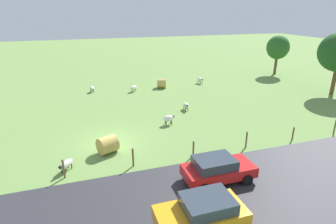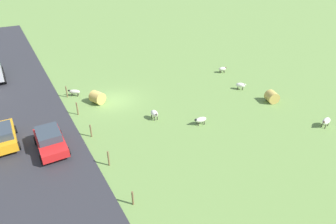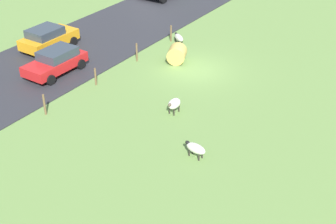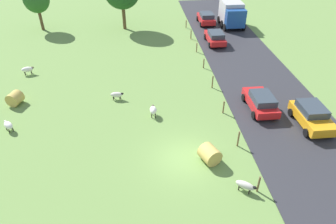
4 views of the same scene
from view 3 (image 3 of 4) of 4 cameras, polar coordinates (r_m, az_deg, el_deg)
ground_plane at (r=30.69m, az=3.34°, el=5.05°), size 160.00×160.00×0.00m
road_strip at (r=35.49m, az=-9.04°, el=8.48°), size 8.00×80.00×0.06m
sheep_1 at (r=25.66m, az=0.75°, el=0.99°), size 0.55×1.02×0.85m
sheep_2 at (r=22.33m, az=3.35°, el=-4.41°), size 1.19×0.59×0.72m
sheep_5 at (r=34.48m, az=1.31°, el=8.97°), size 1.21×1.04×0.70m
hay_bale_0 at (r=31.52m, az=1.08°, el=7.03°), size 1.58×1.59×1.20m
fence_post_0 at (r=34.88m, az=0.36°, el=9.49°), size 0.12×0.12×1.22m
fence_post_1 at (r=31.75m, az=-3.80°, el=7.22°), size 0.12×0.12×1.27m
fence_post_2 at (r=28.92m, az=-8.76°, el=4.25°), size 0.12×0.12×1.12m
fence_post_3 at (r=26.37m, az=-14.71°, el=0.88°), size 0.12×0.12×1.23m
car_2 at (r=30.76m, az=-13.42°, el=6.02°), size 2.09×4.12×1.50m
car_3 at (r=34.40m, az=-14.29°, el=8.70°), size 2.20×4.06×1.60m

